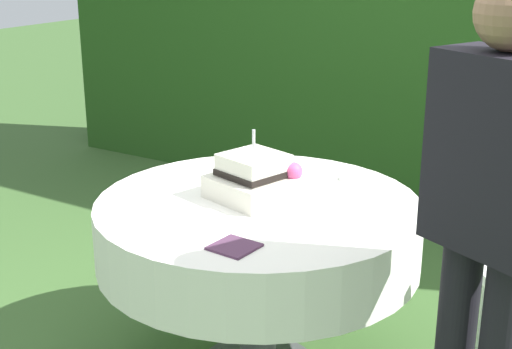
% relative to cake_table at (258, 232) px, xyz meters
% --- Properties ---
extents(cake_table, '(1.24, 1.24, 0.73)m').
position_rel_cake_table_xyz_m(cake_table, '(0.00, 0.00, 0.00)').
color(cake_table, '#4C4C51').
rests_on(cake_table, ground_plane).
extents(wedding_cake, '(0.35, 0.35, 0.27)m').
position_rel_cake_table_xyz_m(wedding_cake, '(-0.03, 0.03, 0.20)').
color(wedding_cake, silver).
rests_on(wedding_cake, cake_table).
extents(serving_plate_near, '(0.10, 0.10, 0.01)m').
position_rel_cake_table_xyz_m(serving_plate_near, '(0.19, 0.42, 0.13)').
color(serving_plate_near, white).
rests_on(serving_plate_near, cake_table).
extents(serving_plate_far, '(0.13, 0.13, 0.01)m').
position_rel_cake_table_xyz_m(serving_plate_far, '(-0.01, 0.34, 0.13)').
color(serving_plate_far, white).
rests_on(serving_plate_far, cake_table).
extents(napkin_stack, '(0.15, 0.15, 0.01)m').
position_rel_cake_table_xyz_m(napkin_stack, '(0.16, -0.41, 0.13)').
color(napkin_stack, '#4C2D47').
rests_on(napkin_stack, cake_table).
extents(standing_person, '(0.41, 0.33, 1.60)m').
position_rel_cake_table_xyz_m(standing_person, '(0.91, -0.24, 0.32)').
color(standing_person, black).
rests_on(standing_person, ground_plane).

